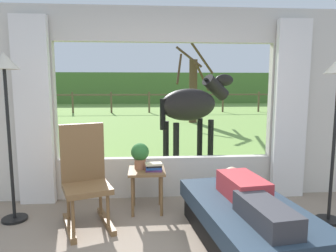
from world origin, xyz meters
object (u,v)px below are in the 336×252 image
(potted_plant, at_px, (140,154))
(floor_lamp_left, at_px, (5,86))
(side_table, at_px, (147,177))
(book_stack, at_px, (154,167))
(pasture_tree, at_px, (193,87))
(rocking_chair, at_px, (85,176))
(horse, at_px, (192,105))
(recliner_sofa, at_px, (247,223))
(reclining_person, at_px, (249,195))

(potted_plant, relative_size, floor_lamp_left, 0.17)
(side_table, height_order, book_stack, book_stack)
(pasture_tree, bearing_deg, rocking_chair, -106.54)
(horse, relative_size, pasture_tree, 0.55)
(potted_plant, distance_m, floor_lamp_left, 1.68)
(book_stack, xyz_separation_m, floor_lamp_left, (-1.61, -0.10, 0.96))
(floor_lamp_left, relative_size, horse, 1.10)
(recliner_sofa, bearing_deg, side_table, 129.41)
(potted_plant, distance_m, book_stack, 0.24)
(side_table, bearing_deg, floor_lamp_left, -174.18)
(side_table, bearing_deg, pasture_tree, 77.24)
(recliner_sofa, relative_size, horse, 1.04)
(recliner_sofa, height_order, floor_lamp_left, floor_lamp_left)
(recliner_sofa, xyz_separation_m, rocking_chair, (-1.64, 0.59, 0.33))
(potted_plant, bearing_deg, horse, 64.85)
(rocking_chair, height_order, pasture_tree, pasture_tree)
(potted_plant, bearing_deg, pasture_tree, 76.64)
(recliner_sofa, height_order, rocking_chair, rocking_chair)
(side_table, relative_size, floor_lamp_left, 0.27)
(floor_lamp_left, distance_m, pasture_tree, 9.28)
(floor_lamp_left, bearing_deg, side_table, 5.82)
(floor_lamp_left, bearing_deg, horse, 43.43)
(potted_plant, height_order, horse, horse)
(reclining_person, xyz_separation_m, floor_lamp_left, (-2.48, 0.78, 1.01))
(potted_plant, height_order, pasture_tree, pasture_tree)
(floor_lamp_left, relative_size, pasture_tree, 0.60)
(reclining_person, relative_size, rocking_chair, 1.28)
(recliner_sofa, xyz_separation_m, floor_lamp_left, (-2.48, 0.73, 1.31))
(recliner_sofa, height_order, potted_plant, potted_plant)
(recliner_sofa, distance_m, rocking_chair, 1.78)
(reclining_person, xyz_separation_m, horse, (-0.06, 3.07, 0.63))
(side_table, xyz_separation_m, potted_plant, (-0.08, 0.06, 0.28))
(horse, bearing_deg, reclining_person, -29.72)
(rocking_chair, distance_m, side_table, 0.76)
(rocking_chair, relative_size, side_table, 2.15)
(side_table, height_order, horse, horse)
(recliner_sofa, bearing_deg, floor_lamp_left, 155.80)
(floor_lamp_left, distance_m, horse, 3.35)
(recliner_sofa, distance_m, potted_plant, 1.49)
(potted_plant, bearing_deg, recliner_sofa, -42.43)
(recliner_sofa, relative_size, floor_lamp_left, 0.95)
(pasture_tree, bearing_deg, potted_plant, -103.36)
(recliner_sofa, height_order, reclining_person, reclining_person)
(side_table, height_order, potted_plant, potted_plant)
(book_stack, bearing_deg, reclining_person, -45.30)
(potted_plant, height_order, floor_lamp_left, floor_lamp_left)
(recliner_sofa, height_order, horse, horse)
(side_table, relative_size, potted_plant, 1.63)
(floor_lamp_left, bearing_deg, potted_plant, 8.48)
(side_table, relative_size, horse, 0.30)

